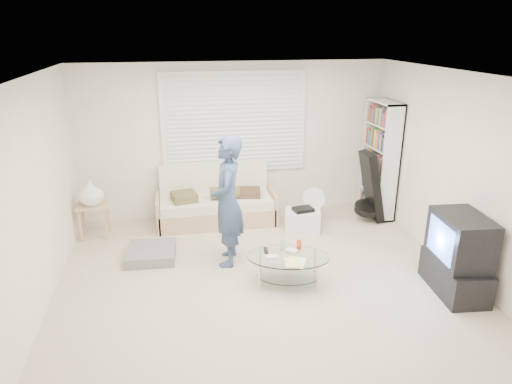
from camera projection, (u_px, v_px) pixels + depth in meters
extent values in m
plane|color=beige|center=(261.00, 277.00, 5.77)|extent=(5.00, 5.00, 0.00)
cube|color=white|center=(234.00, 140.00, 7.43)|extent=(5.00, 0.02, 2.50)
cube|color=white|center=(324.00, 284.00, 3.27)|extent=(5.00, 0.02, 2.50)
cube|color=white|center=(35.00, 198.00, 4.91)|extent=(0.02, 4.50, 2.50)
cube|color=white|center=(454.00, 172.00, 5.79)|extent=(0.02, 4.50, 2.50)
cube|color=white|center=(262.00, 75.00, 4.93)|extent=(5.00, 4.50, 0.02)
cube|color=white|center=(234.00, 123.00, 7.30)|extent=(2.32, 0.06, 1.62)
cube|color=black|center=(234.00, 123.00, 7.29)|extent=(2.20, 0.01, 1.50)
cube|color=silver|center=(235.00, 123.00, 7.26)|extent=(2.16, 0.04, 1.50)
cube|color=silver|center=(234.00, 123.00, 7.28)|extent=(2.32, 0.08, 1.62)
cube|color=tan|center=(217.00, 214.00, 7.35)|extent=(1.82, 0.73, 0.29)
cube|color=beige|center=(216.00, 202.00, 7.26)|extent=(1.75, 0.67, 0.15)
cube|color=beige|center=(214.00, 180.00, 7.45)|extent=(1.75, 0.20, 0.56)
cube|color=tan|center=(159.00, 212.00, 7.15)|extent=(0.05, 0.73, 0.51)
cube|color=tan|center=(272.00, 204.00, 7.47)|extent=(0.05, 0.73, 0.51)
cube|color=brown|center=(184.00, 197.00, 7.10)|extent=(0.43, 0.43, 0.13)
cylinder|color=brown|center=(225.00, 193.00, 7.17)|extent=(0.46, 0.20, 0.20)
cube|color=#453122|center=(250.00, 192.00, 7.31)|extent=(0.38, 0.38, 0.11)
cube|color=slate|center=(151.00, 253.00, 6.24)|extent=(0.68, 0.68, 0.15)
cube|color=tan|center=(92.00, 206.00, 6.75)|extent=(0.45, 0.36, 0.04)
cube|color=tan|center=(80.00, 226.00, 6.68)|extent=(0.04, 0.04, 0.49)
cube|color=tan|center=(106.00, 224.00, 6.74)|extent=(0.04, 0.04, 0.49)
cube|color=tan|center=(83.00, 219.00, 6.93)|extent=(0.04, 0.04, 0.49)
cube|color=tan|center=(108.00, 217.00, 6.99)|extent=(0.04, 0.04, 0.49)
imported|color=white|center=(91.00, 192.00, 6.68)|extent=(0.37, 0.37, 0.38)
cube|color=white|center=(380.00, 159.00, 7.45)|extent=(0.30, 0.80, 1.90)
cube|color=black|center=(372.00, 186.00, 7.29)|extent=(0.37, 0.41, 1.14)
cylinder|color=black|center=(367.00, 208.00, 7.41)|extent=(0.41, 0.42, 0.19)
cylinder|color=white|center=(312.00, 221.00, 7.42)|extent=(0.24, 0.24, 0.03)
cylinder|color=white|center=(312.00, 212.00, 7.37)|extent=(0.03, 0.03, 0.31)
cylinder|color=white|center=(313.00, 198.00, 7.28)|extent=(0.37, 0.23, 0.36)
cylinder|color=white|center=(313.00, 198.00, 7.28)|extent=(0.11, 0.09, 0.09)
cube|color=white|center=(303.00, 221.00, 7.08)|extent=(0.61, 0.50, 0.32)
cube|color=black|center=(303.00, 209.00, 7.02)|extent=(0.33, 0.26, 0.05)
cube|color=black|center=(455.00, 276.00, 5.42)|extent=(0.56, 0.93, 0.40)
cube|color=black|center=(461.00, 239.00, 5.25)|extent=(0.56, 0.79, 0.58)
cube|color=#5984EA|center=(441.00, 240.00, 5.23)|extent=(0.07, 0.57, 0.44)
ellipsoid|color=silver|center=(288.00, 257.00, 5.53)|extent=(1.13, 0.85, 0.02)
ellipsoid|color=silver|center=(288.00, 275.00, 5.62)|extent=(0.86, 0.65, 0.01)
cylinder|color=silver|center=(259.00, 278.00, 5.42)|extent=(0.03, 0.03, 0.35)
cylinder|color=silver|center=(318.00, 280.00, 5.39)|extent=(0.03, 0.03, 0.35)
cylinder|color=silver|center=(260.00, 262.00, 5.80)|extent=(0.03, 0.03, 0.35)
cylinder|color=silver|center=(315.00, 263.00, 5.77)|extent=(0.03, 0.03, 0.35)
cube|color=white|center=(272.00, 257.00, 5.46)|extent=(0.14, 0.10, 0.04)
cube|color=white|center=(292.00, 251.00, 5.60)|extent=(0.16, 0.16, 0.04)
cylinder|color=silver|center=(282.00, 246.00, 5.67)|extent=(0.06, 0.06, 0.11)
cylinder|color=#DB511B|center=(299.00, 245.00, 5.67)|extent=(0.06, 0.06, 0.12)
cube|color=black|center=(266.00, 250.00, 5.64)|extent=(0.06, 0.16, 0.02)
cube|color=white|center=(296.00, 262.00, 5.37)|extent=(0.30, 0.33, 0.01)
cube|color=#DFEA70|center=(293.00, 262.00, 5.35)|extent=(0.22, 0.27, 0.01)
imported|color=#304460|center=(228.00, 202.00, 5.88)|extent=(0.52, 0.70, 1.73)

